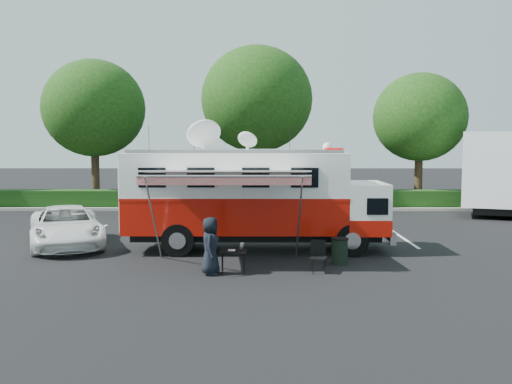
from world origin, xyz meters
TOP-DOWN VIEW (x-y plane):
  - ground_plane at (0.00, 0.00)m, footprint 120.00×120.00m
  - back_border at (1.14, 12.90)m, footprint 60.00×6.14m
  - stall_lines at (-0.50, 3.00)m, footprint 24.12×5.50m
  - command_truck at (-0.07, -0.00)m, footprint 8.62×2.37m
  - awning at (-0.85, -2.46)m, footprint 4.70×2.44m
  - white_suv at (-6.53, 0.67)m, footprint 3.93×5.46m
  - person at (-1.22, -3.48)m, footprint 0.53×0.79m
  - folding_table at (-0.61, -3.29)m, footprint 0.76×0.56m
  - folding_chair at (1.73, -3.19)m, footprint 0.52×0.55m
  - trash_bin at (2.47, -2.14)m, footprint 0.52×0.52m

SIDE VIEW (x-z plane):
  - ground_plane at x=0.00m, z-range 0.00..0.00m
  - white_suv at x=-6.53m, z-range -0.69..0.69m
  - person at x=-1.22m, z-range -0.78..0.78m
  - stall_lines at x=-0.50m, z-range 0.00..0.01m
  - trash_bin at x=2.47m, z-range 0.00..0.78m
  - folding_chair at x=1.73m, z-range 0.08..0.96m
  - folding_table at x=-0.61m, z-range 0.26..0.89m
  - command_truck at x=-0.07m, z-range -0.30..3.84m
  - awning at x=-0.85m, z-range 1.24..4.08m
  - back_border at x=1.14m, z-range 0.57..9.44m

